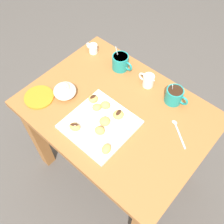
{
  "coord_description": "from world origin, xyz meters",
  "views": [
    {
      "loc": [
        0.49,
        -0.59,
        1.83
      ],
      "look_at": [
        0.0,
        -0.04,
        0.77
      ],
      "focal_mm": 41.25,
      "sensor_mm": 36.0,
      "label": 1
    }
  ],
  "objects": [
    {
      "name": "coffee_mug_teal_right",
      "position": [
        0.18,
        0.24,
        0.79
      ],
      "size": [
        0.13,
        0.09,
        0.13
      ],
      "color": "teal",
      "rests_on": "dining_table"
    },
    {
      "name": "ice_cream_bowl",
      "position": [
        -0.27,
        -0.11,
        0.79
      ],
      "size": [
        0.12,
        0.12,
        0.09
      ],
      "color": "white",
      "rests_on": "dining_table"
    },
    {
      "name": "chocolate_drizzle_1",
      "position": [
        0.04,
        -0.04,
        0.8
      ],
      "size": [
        0.03,
        0.04,
        0.0
      ],
      "primitive_type": "ellipsoid",
      "rotation": [
        0.0,
        0.0,
        1.77
      ],
      "color": "#381E11",
      "rests_on": "beignet_1"
    },
    {
      "name": "beignet_4",
      "position": [
        -0.12,
        -0.05,
        0.78
      ],
      "size": [
        0.06,
        0.06,
        0.03
      ],
      "primitive_type": "ellipsoid",
      "rotation": [
        0.0,
        0.0,
        1.81
      ],
      "color": "#DBA351",
      "rests_on": "pastry_plate_square"
    },
    {
      "name": "loose_spoon_near_saucer",
      "position": [
        0.31,
        0.1,
        0.75
      ],
      "size": [
        0.14,
        0.1,
        0.01
      ],
      "color": "silver",
      "rests_on": "dining_table"
    },
    {
      "name": "beignet_2",
      "position": [
        -0.07,
        -0.07,
        0.78
      ],
      "size": [
        0.06,
        0.06,
        0.03
      ],
      "primitive_type": "ellipsoid",
      "rotation": [
        0.0,
        0.0,
        4.21
      ],
      "color": "#DBA351",
      "rests_on": "pastry_plate_square"
    },
    {
      "name": "chocolate_drizzle_5",
      "position": [
        -0.07,
        -0.23,
        0.8
      ],
      "size": [
        0.04,
        0.04,
        0.0
      ],
      "primitive_type": "ellipsoid",
      "rotation": [
        0.0,
        0.0,
        0.67
      ],
      "color": "#381E11",
      "rests_on": "beignet_5"
    },
    {
      "name": "coffee_mug_teal_left",
      "position": [
        -0.18,
        0.24,
        0.8
      ],
      "size": [
        0.13,
        0.09,
        0.14
      ],
      "color": "teal",
      "rests_on": "dining_table"
    },
    {
      "name": "saucer_orange_left",
      "position": [
        -0.36,
        -0.22,
        0.75
      ],
      "size": [
        0.16,
        0.16,
        0.01
      ],
      "primitive_type": "cylinder",
      "color": "orange",
      "rests_on": "dining_table"
    },
    {
      "name": "chocolate_sauce_pitcher",
      "position": [
        -0.39,
        0.23,
        0.78
      ],
      "size": [
        0.09,
        0.05,
        0.06
      ],
      "color": "white",
      "rests_on": "dining_table"
    },
    {
      "name": "beignet_0",
      "position": [
        0.12,
        -0.21,
        0.78
      ],
      "size": [
        0.05,
        0.06,
        0.03
      ],
      "primitive_type": "ellipsoid",
      "rotation": [
        0.0,
        0.0,
        3.4
      ],
      "color": "#DBA351",
      "rests_on": "pastry_plate_square"
    },
    {
      "name": "cream_pitcher_white",
      "position": [
        0.02,
        0.24,
        0.79
      ],
      "size": [
        0.1,
        0.06,
        0.07
      ],
      "color": "white",
      "rests_on": "dining_table"
    },
    {
      "name": "dining_table",
      "position": [
        0.0,
        0.0,
        0.59
      ],
      "size": [
        0.95,
        0.71,
        0.75
      ],
      "color": "#A36633",
      "rests_on": "ground_plane"
    },
    {
      "name": "beignet_6",
      "position": [
        0.04,
        -0.17,
        0.78
      ],
      "size": [
        0.06,
        0.05,
        0.04
      ],
      "primitive_type": "ellipsoid",
      "rotation": [
        0.0,
        0.0,
        4.99
      ],
      "color": "#DBA351",
      "rests_on": "pastry_plate_square"
    },
    {
      "name": "beignet_3",
      "position": [
        0.02,
        -0.11,
        0.78
      ],
      "size": [
        0.07,
        0.07,
        0.03
      ],
      "primitive_type": "ellipsoid",
      "rotation": [
        0.0,
        0.0,
        2.62
      ],
      "color": "#DBA351",
      "rests_on": "pastry_plate_square"
    },
    {
      "name": "beignet_5",
      "position": [
        -0.07,
        -0.23,
        0.78
      ],
      "size": [
        0.07,
        0.06,
        0.04
      ],
      "primitive_type": "ellipsoid",
      "rotation": [
        0.0,
        0.0,
        0.29
      ],
      "color": "#DBA351",
      "rests_on": "pastry_plate_square"
    },
    {
      "name": "ground_plane",
      "position": [
        0.0,
        0.0,
        0.0
      ],
      "size": [
        8.0,
        8.0,
        0.0
      ],
      "primitive_type": "plane",
      "color": "#514C47"
    },
    {
      "name": "beignet_1",
      "position": [
        0.04,
        -0.04,
        0.78
      ],
      "size": [
        0.06,
        0.06,
        0.03
      ],
      "primitive_type": "ellipsoid",
      "rotation": [
        0.0,
        0.0,
        1.72
      ],
      "color": "#DBA351",
      "rests_on": "pastry_plate_square"
    },
    {
      "name": "chocolate_drizzle_4",
      "position": [
        -0.12,
        -0.05,
        0.79
      ],
      "size": [
        0.02,
        0.04,
        0.0
      ],
      "primitive_type": "ellipsoid",
      "rotation": [
        0.0,
        0.0,
        1.46
      ],
      "color": "#381E11",
      "rests_on": "beignet_4"
    },
    {
      "name": "beignet_7",
      "position": [
        -0.05,
        -0.04,
        0.78
      ],
      "size": [
        0.06,
        0.06,
        0.04
      ],
      "primitive_type": "ellipsoid",
      "rotation": [
        0.0,
        0.0,
        3.52
      ],
      "color": "#DBA351",
      "rests_on": "pastry_plate_square"
    },
    {
      "name": "pastry_plate_square",
      "position": [
        0.0,
        -0.13,
        0.75
      ],
      "size": [
        0.31,
        0.31,
        0.02
      ],
      "primitive_type": "cube",
      "color": "white",
      "rests_on": "dining_table"
    }
  ]
}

